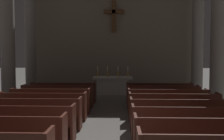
# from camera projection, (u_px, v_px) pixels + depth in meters

# --- Properties ---
(pew_left_row_3) EXTENTS (2.99, 0.50, 0.95)m
(pew_left_row_3) POSITION_uv_depth(u_px,v_px,m) (16.00, 123.00, 6.30)
(pew_left_row_3) COLOR #4C2319
(pew_left_row_3) RESTS_ON ground
(pew_left_row_4) EXTENTS (2.99, 0.50, 0.95)m
(pew_left_row_4) POSITION_uv_depth(u_px,v_px,m) (31.00, 113.00, 7.35)
(pew_left_row_4) COLOR #4C2319
(pew_left_row_4) RESTS_ON ground
(pew_left_row_5) EXTENTS (2.99, 0.50, 0.95)m
(pew_left_row_5) POSITION_uv_depth(u_px,v_px,m) (42.00, 106.00, 8.39)
(pew_left_row_5) COLOR #4C2319
(pew_left_row_5) RESTS_ON ground
(pew_left_row_6) EXTENTS (2.99, 0.50, 0.95)m
(pew_left_row_6) POSITION_uv_depth(u_px,v_px,m) (51.00, 100.00, 9.44)
(pew_left_row_6) COLOR #4C2319
(pew_left_row_6) RESTS_ON ground
(pew_left_row_7) EXTENTS (2.99, 0.50, 0.95)m
(pew_left_row_7) POSITION_uv_depth(u_px,v_px,m) (58.00, 96.00, 10.48)
(pew_left_row_7) COLOR #4C2319
(pew_left_row_7) RESTS_ON ground
(pew_left_row_8) EXTENTS (2.99, 0.50, 0.95)m
(pew_left_row_8) POSITION_uv_depth(u_px,v_px,m) (63.00, 92.00, 11.53)
(pew_left_row_8) COLOR #4C2319
(pew_left_row_8) RESTS_ON ground
(pew_right_row_2) EXTENTS (2.99, 0.50, 0.95)m
(pew_right_row_2) POSITION_uv_depth(u_px,v_px,m) (207.00, 138.00, 5.10)
(pew_right_row_2) COLOR #4C2319
(pew_right_row_2) RESTS_ON ground
(pew_right_row_3) EXTENTS (2.99, 0.50, 0.95)m
(pew_right_row_3) POSITION_uv_depth(u_px,v_px,m) (192.00, 124.00, 6.15)
(pew_right_row_3) COLOR #4C2319
(pew_right_row_3) RESTS_ON ground
(pew_right_row_4) EXTENTS (2.99, 0.50, 0.95)m
(pew_right_row_4) POSITION_uv_depth(u_px,v_px,m) (182.00, 114.00, 7.19)
(pew_right_row_4) COLOR #4C2319
(pew_right_row_4) RESTS_ON ground
(pew_right_row_5) EXTENTS (2.99, 0.50, 0.95)m
(pew_right_row_5) POSITION_uv_depth(u_px,v_px,m) (174.00, 107.00, 8.24)
(pew_right_row_5) COLOR #4C2319
(pew_right_row_5) RESTS_ON ground
(pew_right_row_6) EXTENTS (2.99, 0.50, 0.95)m
(pew_right_row_6) POSITION_uv_depth(u_px,v_px,m) (168.00, 101.00, 9.28)
(pew_right_row_6) COLOR #4C2319
(pew_right_row_6) RESTS_ON ground
(pew_right_row_7) EXTENTS (2.99, 0.50, 0.95)m
(pew_right_row_7) POSITION_uv_depth(u_px,v_px,m) (163.00, 97.00, 10.33)
(pew_right_row_7) COLOR #4C2319
(pew_right_row_7) RESTS_ON ground
(pew_right_row_8) EXTENTS (2.99, 0.50, 0.95)m
(pew_right_row_8) POSITION_uv_depth(u_px,v_px,m) (159.00, 93.00, 11.37)
(pew_right_row_8) COLOR #4C2319
(pew_right_row_8) RESTS_ON ground
(column_left_third) EXTENTS (0.98, 0.98, 7.22)m
(column_left_third) POSITION_uv_depth(u_px,v_px,m) (7.00, 27.00, 11.69)
(column_left_third) COLOR gray
(column_left_third) RESTS_ON ground
(column_right_third) EXTENTS (0.98, 0.98, 7.22)m
(column_right_third) POSITION_uv_depth(u_px,v_px,m) (218.00, 26.00, 11.35)
(column_right_third) COLOR gray
(column_right_third) RESTS_ON ground
(column_left_fourth) EXTENTS (0.98, 0.98, 7.22)m
(column_left_fourth) POSITION_uv_depth(u_px,v_px,m) (30.00, 33.00, 14.70)
(column_left_fourth) COLOR gray
(column_left_fourth) RESTS_ON ground
(column_right_fourth) EXTENTS (0.98, 0.98, 7.22)m
(column_right_fourth) POSITION_uv_depth(u_px,v_px,m) (198.00, 33.00, 14.36)
(column_right_fourth) COLOR gray
(column_right_fourth) RESTS_ON ground
(altar) EXTENTS (2.20, 0.90, 1.01)m
(altar) POSITION_uv_depth(u_px,v_px,m) (113.00, 85.00, 13.94)
(altar) COLOR #BCB7AD
(altar) RESTS_ON ground
(candlestick_outer_left) EXTENTS (0.16, 0.16, 0.59)m
(candlestick_outer_left) POSITION_uv_depth(u_px,v_px,m) (98.00, 73.00, 13.93)
(candlestick_outer_left) COLOR #B79338
(candlestick_outer_left) RESTS_ON altar
(candlestick_inner_left) EXTENTS (0.16, 0.16, 0.59)m
(candlestick_inner_left) POSITION_uv_depth(u_px,v_px,m) (107.00, 73.00, 13.92)
(candlestick_inner_left) COLOR #B79338
(candlestick_inner_left) RESTS_ON altar
(candlestick_inner_right) EXTENTS (0.16, 0.16, 0.59)m
(candlestick_inner_right) POSITION_uv_depth(u_px,v_px,m) (118.00, 73.00, 13.89)
(candlestick_inner_right) COLOR #B79338
(candlestick_inner_right) RESTS_ON altar
(candlestick_outer_right) EXTENTS (0.16, 0.16, 0.59)m
(candlestick_outer_right) POSITION_uv_depth(u_px,v_px,m) (128.00, 73.00, 13.88)
(candlestick_outer_right) COLOR #B79338
(candlestick_outer_right) RESTS_ON altar
(apse_with_cross) EXTENTS (10.88, 0.49, 8.49)m
(apse_with_cross) POSITION_uv_depth(u_px,v_px,m) (114.00, 24.00, 15.99)
(apse_with_cross) COLOR gray
(apse_with_cross) RESTS_ON ground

